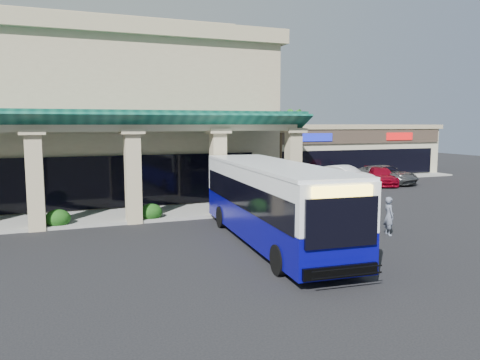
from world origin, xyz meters
name	(u,v)px	position (x,y,z in m)	size (l,w,h in m)	color
ground	(224,242)	(0.00, 0.00, 0.00)	(110.00, 110.00, 0.00)	black
main_building	(32,114)	(-8.00, 16.00, 5.67)	(30.80, 14.80, 11.35)	tan
arcade	(25,168)	(-8.00, 6.80, 2.85)	(30.00, 6.20, 5.70)	#0C483A
strip_mall	(312,148)	(18.00, 24.00, 2.45)	(22.50, 12.50, 4.90)	beige
palm_0	(286,148)	(8.50, 11.00, 3.30)	(2.40, 2.40, 6.60)	#1F5C18
palm_1	(280,151)	(9.50, 14.00, 2.90)	(2.40, 2.40, 5.80)	#1F5C18
broadleaf_tree	(233,154)	(7.50, 19.00, 2.41)	(2.60, 2.60, 4.81)	#15430F
transit_bus	(272,204)	(1.79, -1.00, 1.69)	(2.81, 12.07, 3.37)	#06057B
pedestrian	(389,216)	(7.34, -1.55, 0.87)	(0.64, 0.42, 1.75)	slate
car_silver	(314,178)	(11.88, 12.91, 0.84)	(1.99, 4.94, 1.68)	gray
car_white	(344,176)	(15.12, 13.65, 0.82)	(1.73, 4.95, 1.63)	white
car_red	(381,176)	(18.12, 12.89, 0.71)	(1.98, 4.88, 1.42)	maroon
car_gray	(385,175)	(18.98, 13.42, 0.77)	(2.55, 5.53, 1.54)	#424445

